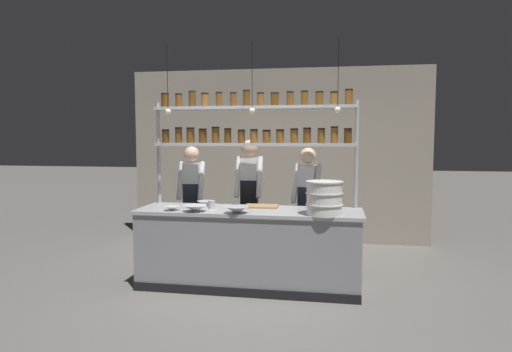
{
  "coord_description": "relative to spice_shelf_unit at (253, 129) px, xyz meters",
  "views": [
    {
      "loc": [
        1.0,
        -5.16,
        1.76
      ],
      "look_at": [
        0.05,
        0.2,
        1.29
      ],
      "focal_mm": 32.0,
      "sensor_mm": 36.0,
      "label": 1
    }
  ],
  "objects": [
    {
      "name": "back_wall",
      "position": [
        0.01,
        2.17,
        -0.42
      ],
      "size": [
        5.02,
        0.12,
        2.89
      ],
      "primitive_type": "cube",
      "color": "#9E9384",
      "rests_on": "ground_plane"
    },
    {
      "name": "prep_bowl_near_left",
      "position": [
        -0.07,
        -0.62,
        -0.91
      ],
      "size": [
        0.27,
        0.27,
        0.07
      ],
      "color": "#B2B7BC",
      "rests_on": "prep_counter"
    },
    {
      "name": "ground_plane",
      "position": [
        0.01,
        -0.33,
        -1.86
      ],
      "size": [
        40.0,
        40.0,
        0.0
      ],
      "primitive_type": "plane",
      "color": "slate"
    },
    {
      "name": "spice_shelf_unit",
      "position": [
        0.0,
        0.0,
        0.0
      ],
      "size": [
        2.5,
        0.28,
        2.33
      ],
      "color": "#ADAFB5",
      "rests_on": "ground_plane"
    },
    {
      "name": "prep_bowl_center_front",
      "position": [
        -0.56,
        -0.59,
        -0.91
      ],
      "size": [
        0.27,
        0.27,
        0.07
      ],
      "color": "silver",
      "rests_on": "prep_counter"
    },
    {
      "name": "prep_bowl_near_right",
      "position": [
        -0.58,
        -0.12,
        -0.92
      ],
      "size": [
        0.21,
        0.21,
        0.06
      ],
      "color": "silver",
      "rests_on": "prep_counter"
    },
    {
      "name": "cutting_board",
      "position": [
        0.12,
        -0.14,
        -0.93
      ],
      "size": [
        0.4,
        0.26,
        0.02
      ],
      "color": "#A88456",
      "rests_on": "prep_counter"
    },
    {
      "name": "pendant_light_row",
      "position": [
        0.03,
        -0.33,
        0.25
      ],
      "size": [
        2.04,
        0.07,
        0.82
      ],
      "color": "black"
    },
    {
      "name": "chef_center",
      "position": [
        -0.14,
        0.46,
        -0.86
      ],
      "size": [
        0.36,
        0.3,
        1.72
      ],
      "rotation": [
        0.0,
        0.0,
        0.03
      ],
      "color": "black",
      "rests_on": "ground_plane"
    },
    {
      "name": "prep_counter",
      "position": [
        0.01,
        -0.33,
        -1.4
      ],
      "size": [
        2.62,
        0.76,
        0.92
      ],
      "color": "gray",
      "rests_on": "ground_plane"
    },
    {
      "name": "chef_left",
      "position": [
        -0.94,
        0.46,
        -0.92
      ],
      "size": [
        0.38,
        0.3,
        1.64
      ],
      "rotation": [
        0.0,
        0.0,
        0.07
      ],
      "color": "black",
      "rests_on": "ground_plane"
    },
    {
      "name": "chef_right",
      "position": [
        0.64,
        0.4,
        -0.93
      ],
      "size": [
        0.41,
        0.34,
        1.62
      ],
      "rotation": [
        0.0,
        0.0,
        -0.27
      ],
      "color": "black",
      "rests_on": "ground_plane"
    },
    {
      "name": "prep_bowl_center_back",
      "position": [
        -0.85,
        -0.56,
        -0.92
      ],
      "size": [
        0.18,
        0.18,
        0.05
      ],
      "color": "silver",
      "rests_on": "prep_counter"
    },
    {
      "name": "serving_cup_front",
      "position": [
        -0.44,
        -0.33,
        -0.9
      ],
      "size": [
        0.08,
        0.08,
        0.09
      ],
      "color": "#B2B7BC",
      "rests_on": "prep_counter"
    },
    {
      "name": "container_stack",
      "position": [
        0.88,
        -0.56,
        -0.76
      ],
      "size": [
        0.4,
        0.4,
        0.37
      ],
      "color": "white",
      "rests_on": "prep_counter"
    }
  ]
}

